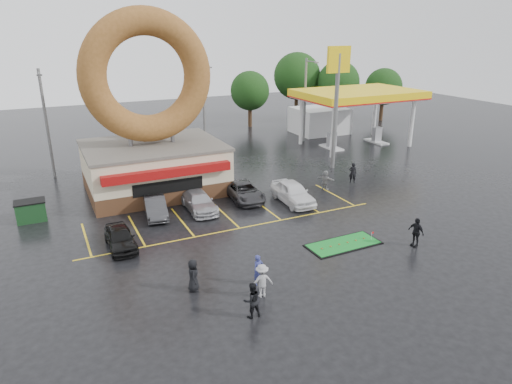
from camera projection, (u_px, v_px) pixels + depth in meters
name	position (u px, v px, depth m)	size (l,w,h in m)	color
ground	(264.00, 250.00, 26.10)	(120.00, 120.00, 0.00)	black
donut_shop	(152.00, 134.00, 34.37)	(10.20, 8.70, 13.50)	#472B19
gas_station	(340.00, 107.00, 50.74)	(12.30, 13.65, 5.90)	silver
shell_sign	(337.00, 85.00, 39.07)	(2.20, 0.36, 10.60)	slate
streetlight_left	(46.00, 122.00, 37.31)	(0.40, 2.21, 9.00)	slate
streetlight_mid	(204.00, 108.00, 43.85)	(0.40, 2.21, 9.00)	slate
streetlight_right	(305.00, 98.00, 49.58)	(0.40, 2.21, 9.00)	slate
tree_far_a	(338.00, 83.00, 60.37)	(5.60, 5.60, 8.00)	#332114
tree_far_b	(384.00, 87.00, 61.33)	(4.90, 4.90, 7.00)	#332114
tree_far_c	(297.00, 76.00, 61.91)	(6.30, 6.30, 9.00)	#332114
tree_far_d	(250.00, 91.00, 57.41)	(4.90, 4.90, 7.00)	#332114
car_black	(120.00, 238.00, 26.22)	(1.49, 3.71, 1.27)	black
car_dgrey	(155.00, 207.00, 30.70)	(1.36, 3.90, 1.29)	#2E2D30
car_silver	(199.00, 202.00, 31.67)	(1.77, 4.37, 1.27)	#A4A3A8
car_grey	(244.00, 191.00, 33.63)	(2.12, 4.59, 1.28)	#303032
car_white	(293.00, 192.00, 32.99)	(1.85, 4.59, 1.56)	white
person_blue	(258.00, 270.00, 22.43)	(0.57, 0.38, 1.57)	navy
person_blackjkt	(252.00, 300.00, 19.86)	(0.81, 0.63, 1.66)	black
person_hoodie	(262.00, 281.00, 21.35)	(1.08, 0.62, 1.68)	#98989A
person_bystander	(193.00, 275.00, 21.87)	(0.80, 0.52, 1.64)	black
person_cameraman	(416.00, 232.00, 26.35)	(1.03, 0.43, 1.76)	black
person_walker_near	(325.00, 180.00, 35.74)	(1.42, 0.45, 1.53)	gray
person_walker_far	(353.00, 173.00, 37.24)	(0.62, 0.41, 1.70)	black
dumpster	(31.00, 211.00, 29.93)	(1.80, 1.20, 1.30)	#173D1C
putting_green	(343.00, 244.00, 26.78)	(4.48, 2.00, 0.56)	black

